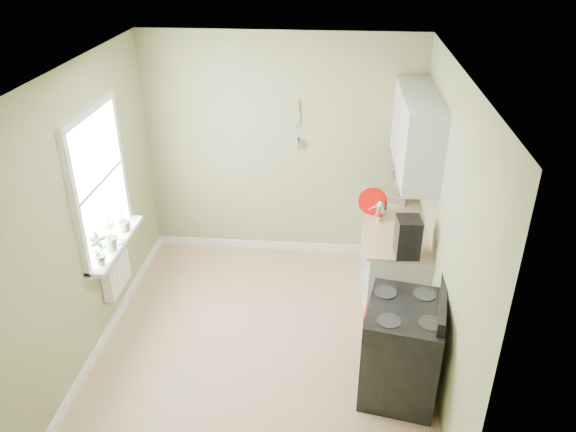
# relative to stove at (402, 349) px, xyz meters

# --- Properties ---
(floor) EXTENTS (3.20, 3.60, 0.02)m
(floor) POSITION_rel_stove_xyz_m (-1.28, 0.52, -0.47)
(floor) COLOR #A47E5B
(floor) RESTS_ON ground
(ceiling) EXTENTS (3.20, 3.60, 0.02)m
(ceiling) POSITION_rel_stove_xyz_m (-1.28, 0.52, 2.25)
(ceiling) COLOR white
(ceiling) RESTS_ON wall_back
(wall_back) EXTENTS (3.20, 0.02, 2.70)m
(wall_back) POSITION_rel_stove_xyz_m (-1.28, 2.33, 0.89)
(wall_back) COLOR #919666
(wall_back) RESTS_ON floor
(wall_left) EXTENTS (0.02, 3.60, 2.70)m
(wall_left) POSITION_rel_stove_xyz_m (-2.89, 0.52, 0.89)
(wall_left) COLOR #919666
(wall_left) RESTS_ON floor
(wall_right) EXTENTS (0.02, 3.60, 2.70)m
(wall_right) POSITION_rel_stove_xyz_m (0.33, 0.52, 0.89)
(wall_right) COLOR #919666
(wall_right) RESTS_ON floor
(base_cabinets) EXTENTS (0.60, 1.60, 0.87)m
(base_cabinets) POSITION_rel_stove_xyz_m (0.02, 1.52, -0.02)
(base_cabinets) COLOR silver
(base_cabinets) RESTS_ON floor
(countertop) EXTENTS (0.64, 1.60, 0.04)m
(countertop) POSITION_rel_stove_xyz_m (0.01, 1.52, 0.43)
(countertop) COLOR tan
(countertop) RESTS_ON base_cabinets
(upper_cabinets) EXTENTS (0.35, 1.40, 0.80)m
(upper_cabinets) POSITION_rel_stove_xyz_m (0.15, 1.62, 1.39)
(upper_cabinets) COLOR silver
(upper_cabinets) RESTS_ON wall_right
(window) EXTENTS (0.06, 1.14, 1.44)m
(window) POSITION_rel_stove_xyz_m (-2.86, 0.82, 1.09)
(window) COLOR white
(window) RESTS_ON wall_left
(window_sill) EXTENTS (0.18, 1.14, 0.04)m
(window_sill) POSITION_rel_stove_xyz_m (-2.79, 0.82, 0.42)
(window_sill) COLOR white
(window_sill) RESTS_ON wall_left
(radiator) EXTENTS (0.12, 0.50, 0.35)m
(radiator) POSITION_rel_stove_xyz_m (-2.82, 0.77, 0.09)
(radiator) COLOR white
(radiator) RESTS_ON wall_left
(wall_utensils) EXTENTS (0.02, 0.14, 0.58)m
(wall_utensils) POSITION_rel_stove_xyz_m (-1.08, 2.30, 1.11)
(wall_utensils) COLOR tan
(wall_utensils) RESTS_ON wall_back
(stove) EXTENTS (0.77, 0.84, 1.02)m
(stove) POSITION_rel_stove_xyz_m (0.00, 0.00, 0.00)
(stove) COLOR black
(stove) RESTS_ON floor
(stand_mixer) EXTENTS (0.32, 0.39, 0.42)m
(stand_mixer) POSITION_rel_stove_xyz_m (0.11, 2.03, 0.63)
(stand_mixer) COLOR #B2B2B7
(stand_mixer) RESTS_ON countertop
(kettle) EXTENTS (0.18, 0.11, 0.18)m
(kettle) POSITION_rel_stove_xyz_m (-0.15, 1.59, 0.54)
(kettle) COLOR silver
(kettle) RESTS_ON countertop
(coffee_maker) EXTENTS (0.24, 0.26, 0.39)m
(coffee_maker) POSITION_rel_stove_xyz_m (0.06, 0.82, 0.64)
(coffee_maker) COLOR black
(coffee_maker) RESTS_ON countertop
(red_tray) EXTENTS (0.31, 0.09, 0.31)m
(red_tray) POSITION_rel_stove_xyz_m (-0.23, 1.62, 0.61)
(red_tray) COLOR #A60703
(red_tray) RESTS_ON countertop
(jar) EXTENTS (0.07, 0.07, 0.08)m
(jar) POSITION_rel_stove_xyz_m (-0.16, 1.47, 0.49)
(jar) COLOR beige
(jar) RESTS_ON countertop
(plant_a) EXTENTS (0.21, 0.19, 0.33)m
(plant_a) POSITION_rel_stove_xyz_m (-2.78, 0.41, 0.61)
(plant_a) COLOR #4A7034
(plant_a) RESTS_ON window_sill
(plant_b) EXTENTS (0.22, 0.23, 0.33)m
(plant_b) POSITION_rel_stove_xyz_m (-2.78, 0.68, 0.61)
(plant_b) COLOR #4A7034
(plant_b) RESTS_ON window_sill
(plant_c) EXTENTS (0.15, 0.15, 0.26)m
(plant_c) POSITION_rel_stove_xyz_m (-2.78, 1.05, 0.57)
(plant_c) COLOR #4A7034
(plant_c) RESTS_ON window_sill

